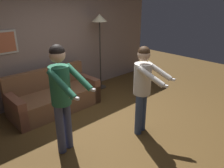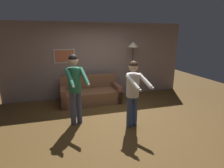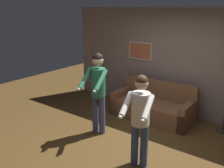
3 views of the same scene
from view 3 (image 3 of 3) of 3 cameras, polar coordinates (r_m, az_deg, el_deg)
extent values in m
plane|color=brown|center=(4.97, 5.07, -14.46)|extent=(12.00, 12.00, 0.00)
cube|color=gray|center=(6.28, 15.57, 4.59)|extent=(6.40, 0.06, 2.60)
cube|color=#B7B2A8|center=(6.68, 6.48, 7.55)|extent=(0.70, 0.02, 0.47)
cube|color=#B25B3B|center=(6.67, 6.43, 7.54)|extent=(0.62, 0.01, 0.39)
cube|color=brown|center=(6.16, 9.18, -5.89)|extent=(1.91, 0.87, 0.42)
cube|color=brown|center=(6.31, 10.84, -1.20)|extent=(1.90, 0.16, 0.45)
cube|color=brown|center=(6.53, 2.41, -3.56)|extent=(0.17, 0.85, 0.58)
cube|color=brown|center=(5.83, 16.90, -6.96)|extent=(0.17, 0.85, 0.58)
cylinder|color=#332D28|center=(6.05, 23.93, -9.73)|extent=(0.28, 0.28, 0.02)
cylinder|color=#41476A|center=(5.37, -3.84, -6.84)|extent=(0.13, 0.13, 0.83)
cylinder|color=#41476A|center=(5.31, -2.29, -7.13)|extent=(0.13, 0.13, 0.83)
cylinder|color=#286B4C|center=(5.09, -3.19, 0.36)|extent=(0.30, 0.30, 0.59)
sphere|color=#D8AD8E|center=(4.98, -3.28, 5.44)|extent=(0.23, 0.23, 0.23)
sphere|color=black|center=(4.97, -3.29, 5.90)|extent=(0.22, 0.22, 0.22)
cylinder|color=#286B4C|center=(4.95, -6.12, 1.30)|extent=(0.20, 0.50, 0.36)
cube|color=white|center=(4.80, -7.34, -0.97)|extent=(0.07, 0.16, 0.04)
cylinder|color=#286B4C|center=(4.79, -2.57, 0.87)|extent=(0.20, 0.50, 0.36)
cube|color=white|center=(4.65, -3.73, -1.49)|extent=(0.07, 0.16, 0.04)
cylinder|color=#374972|center=(4.35, 5.24, -13.49)|extent=(0.13, 0.13, 0.77)
cylinder|color=#374972|center=(4.32, 7.32, -13.85)|extent=(0.13, 0.13, 0.77)
cylinder|color=silver|center=(4.04, 6.57, -5.66)|extent=(0.30, 0.30, 0.54)
sphere|color=#D8AD8E|center=(3.90, 6.79, 0.15)|extent=(0.21, 0.21, 0.21)
sphere|color=#382314|center=(3.88, 6.80, 0.67)|extent=(0.20, 0.20, 0.20)
cylinder|color=silver|center=(3.84, 3.30, -4.58)|extent=(0.20, 0.48, 0.29)
cube|color=white|center=(3.70, 2.15, -7.24)|extent=(0.08, 0.16, 0.04)
cylinder|color=silver|center=(3.76, 8.22, -5.28)|extent=(0.20, 0.48, 0.29)
cube|color=white|center=(3.61, 7.27, -8.04)|extent=(0.08, 0.16, 0.04)
camera|label=1|loc=(4.71, -41.20, 9.76)|focal=35.00mm
camera|label=2|loc=(3.40, -58.82, 0.82)|focal=28.00mm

